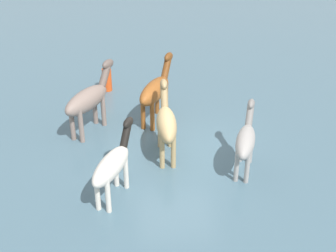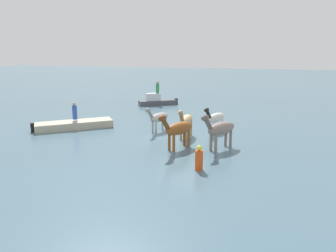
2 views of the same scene
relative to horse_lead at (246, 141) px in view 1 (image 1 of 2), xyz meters
name	(u,v)px [view 1 (image 1 of 2)]	position (x,y,z in m)	size (l,w,h in m)	color
ground_plane	(176,152)	(-1.77, 1.12, -0.95)	(154.19, 154.19, 0.00)	#476675
horse_lead	(246,141)	(0.00, 0.00, 0.00)	(1.10, 2.18, 1.72)	#9E9993
horse_pinto_flank	(166,123)	(-2.08, 1.01, 0.12)	(0.64, 2.50, 1.94)	tan
horse_chestnut_trailing	(156,90)	(-2.21, 3.31, 0.18)	(1.54, 2.52, 2.04)	brown
horse_mid_herd	(112,164)	(-3.61, -0.87, 0.02)	(1.27, 2.19, 1.75)	silver
horse_rear_stallion	(88,99)	(-4.40, 2.75, 0.19)	(1.75, 2.48, 2.07)	gray
buoy_channel_marker	(107,78)	(-3.93, 6.09, -0.44)	(0.36, 0.36, 1.14)	#E54C19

